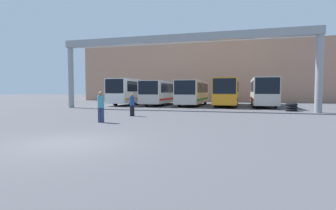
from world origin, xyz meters
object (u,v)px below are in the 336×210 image
bus_slot_1 (162,91)px  bus_slot_3 (227,91)px  pedestrian_mid_left (132,104)px  bus_slot_4 (263,90)px  pedestrian_far_center (101,106)px  bus_slot_2 (193,91)px  tire_stack (291,107)px  bus_slot_0 (133,90)px

bus_slot_1 → bus_slot_3: bus_slot_3 is taller
bus_slot_1 → pedestrian_mid_left: (2.34, -15.11, -0.88)m
bus_slot_4 → pedestrian_far_center: size_ratio=6.59×
bus_slot_1 → bus_slot_2: size_ratio=1.05×
bus_slot_1 → tire_stack: bus_slot_1 is taller
bus_slot_0 → bus_slot_1: bearing=-1.2°
bus_slot_1 → pedestrian_far_center: 19.27m
bus_slot_0 → pedestrian_mid_left: size_ratio=6.66×
pedestrian_mid_left → tire_stack: 14.59m
bus_slot_1 → bus_slot_3: (8.31, 0.21, 0.11)m
bus_slot_2 → tire_stack: bearing=-33.0°
bus_slot_1 → bus_slot_4: bus_slot_4 is taller
bus_slot_1 → bus_slot_4: bearing=2.7°
bus_slot_0 → pedestrian_far_center: bearing=-71.9°
bus_slot_0 → pedestrian_mid_left: bus_slot_0 is taller
bus_slot_3 → pedestrian_far_center: 20.34m
bus_slot_0 → pedestrian_far_center: size_ratio=6.05×
pedestrian_mid_left → bus_slot_3: bearing=-138.2°
bus_slot_0 → pedestrian_far_center: 20.25m
pedestrian_far_center → pedestrian_mid_left: bearing=67.5°
pedestrian_far_center → pedestrian_mid_left: size_ratio=1.10×
bus_slot_1 → pedestrian_mid_left: bus_slot_1 is taller
bus_slot_4 → pedestrian_mid_left: 18.70m
bus_slot_0 → tire_stack: bus_slot_0 is taller
tire_stack → bus_slot_3: bearing=130.5°
bus_slot_0 → bus_slot_3: bus_slot_0 is taller
bus_slot_1 → pedestrian_far_center: bearing=-83.7°
bus_slot_0 → bus_slot_2: bus_slot_0 is taller
bus_slot_1 → bus_slot_4: size_ratio=0.90×
bus_slot_1 → bus_slot_2: 4.16m
bus_slot_0 → bus_slot_4: bearing=1.7°
bus_slot_2 → bus_slot_0: bearing=177.6°
pedestrian_far_center → bus_slot_1: bearing=77.0°
bus_slot_1 → tire_stack: size_ratio=10.42×
bus_slot_4 → tire_stack: (1.95, -7.51, -1.52)m
bus_slot_0 → bus_slot_4: 16.62m
bus_slot_4 → tire_stack: size_ratio=11.53×
bus_slot_3 → bus_slot_2: bearing=-173.5°
bus_slot_3 → tire_stack: 9.52m
pedestrian_mid_left → pedestrian_far_center: bearing=59.9°
bus_slot_3 → tire_stack: size_ratio=10.82×
tire_stack → pedestrian_mid_left: bearing=-145.9°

